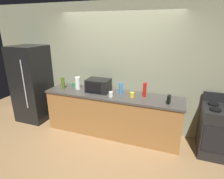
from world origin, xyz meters
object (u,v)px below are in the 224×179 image
Objects in this scene: stove_range at (218,131)px; microwave at (98,85)px; mug_white at (111,94)px; mug_green at (74,85)px; bottle_olive_oil at (63,83)px; cordless_phone at (169,99)px; bottle_spray_cleaner at (121,89)px; bottle_vinegar at (88,83)px; bottle_hot_sauce at (145,90)px; refrigerator at (32,84)px; mug_yellow at (132,95)px; paper_towel_roll at (78,83)px.

microwave is (-2.32, 0.05, 0.57)m from stove_range.
mug_green is at bearing 163.72° from mug_white.
stove_range is 3.19m from bottle_olive_oil.
bottle_olive_oil reaches higher than mug_white.
stove_range reaches higher than cordless_phone.
bottle_olive_oil is (-0.81, -0.09, -0.01)m from microwave.
bottle_spray_cleaner is (-0.95, 0.17, 0.04)m from cordless_phone.
bottle_hot_sauce is (1.30, -0.13, 0.04)m from bottle_vinegar.
microwave is 2.05× the size of bottle_spray_cleaner.
microwave is at bearing -28.18° from bottle_vinegar.
microwave reaches higher than cordless_phone.
microwave is 4.69× the size of mug_white.
stove_range is at bearing 0.00° from refrigerator.
microwave is 0.76m from mug_yellow.
microwave reaches higher than bottle_olive_oil.
bottle_vinegar is 0.33m from mug_green.
bottle_hot_sauce is 1.78m from bottle_olive_oil.
paper_towel_roll is 2.79× the size of mug_green.
bottle_vinegar is at bearing 177.90° from cordless_phone.
stove_range is 1.65m from mug_yellow.
cordless_phone is 0.69m from mug_yellow.
bottle_olive_oil is 1.57m from mug_yellow.
paper_towel_roll is 0.20m from mug_green.
bottle_spray_cleaner is (0.98, 0.02, -0.02)m from paper_towel_roll.
bottle_vinegar is at bearing 174.51° from bottle_hot_sauce.
bottle_olive_oil is at bearing -175.06° from bottle_spray_cleaner.
mug_yellow is (-1.57, -0.03, 0.49)m from stove_range.
bottle_olive_oil is (-3.14, -0.04, 0.57)m from stove_range.
mug_yellow is at bearing -20.85° from bottle_spray_cleaner.
bottle_vinegar reaches higher than mug_white.
cordless_phone is 1.50× the size of mug_yellow.
bottle_hot_sauce is 1.62m from mug_green.
paper_towel_roll is at bearing 179.74° from microwave.
bottle_hot_sauce is at bearing 30.72° from mug_yellow.
stove_range is at bearing -1.18° from microwave.
paper_towel_roll is at bearing 166.99° from mug_white.
paper_towel_roll is at bearing 15.65° from bottle_olive_oil.
cordless_phone is 1.09m from mug_white.
paper_towel_roll reaches higher than cordless_phone.
bottle_olive_oil is 2.51× the size of mug_white.
bottle_vinegar is 1.31m from bottle_hot_sauce.
mug_yellow is 1.41m from mug_green.
bottle_vinegar is (1.39, 0.23, 0.10)m from refrigerator.
mug_green is at bearing 177.16° from stove_range.
mug_green is at bearing -166.01° from bottle_vinegar.
paper_towel_roll is 0.24m from bottle_vinegar.
bottle_hot_sauce is at bearing 3.17° from microwave.
paper_towel_roll is at bearing -176.12° from cordless_phone.
stove_range is 4.61× the size of bottle_spray_cleaner.
bottle_spray_cleaner reaches higher than mug_white.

